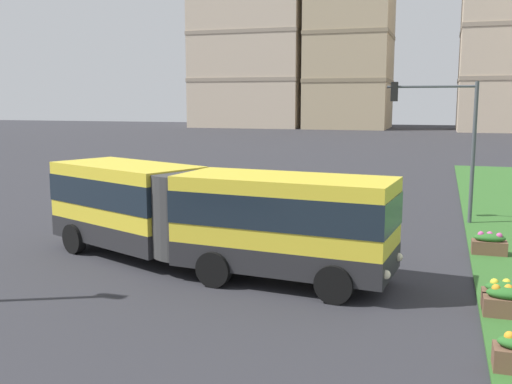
{
  "coord_description": "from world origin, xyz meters",
  "views": [
    {
      "loc": [
        6.54,
        -3.43,
        5.05
      ],
      "look_at": [
        0.98,
        14.15,
        2.2
      ],
      "focal_mm": 41.23,
      "sensor_mm": 36.0,
      "label": 1
    }
  ],
  "objects": [
    {
      "name": "flower_planter_5",
      "position": [
        8.19,
        16.82,
        0.43
      ],
      "size": [
        1.1,
        0.56,
        0.74
      ],
      "color": "brown",
      "rests_on": "grass_median"
    },
    {
      "name": "car_black_sedan",
      "position": [
        -6.04,
        21.16,
        0.75
      ],
      "size": [
        4.48,
        2.18,
        1.58
      ],
      "color": "black",
      "rests_on": "ground"
    },
    {
      "name": "articulated_bus",
      "position": [
        -0.28,
        12.82,
        1.65
      ],
      "size": [
        11.96,
        5.33,
        3.0
      ],
      "color": "yellow",
      "rests_on": "ground"
    },
    {
      "name": "apartment_tower_westcentre",
      "position": [
        -10.62,
        109.65,
        21.07
      ],
      "size": [
        15.15,
        16.57,
        42.1
      ],
      "color": "tan",
      "rests_on": "ground"
    },
    {
      "name": "flower_planter_3",
      "position": [
        8.19,
        10.89,
        0.43
      ],
      "size": [
        1.1,
        0.56,
        0.74
      ],
      "color": "brown",
      "rests_on": "grass_median"
    },
    {
      "name": "flower_planter_4",
      "position": [
        8.19,
        11.35,
        0.43
      ],
      "size": [
        1.1,
        0.56,
        0.74
      ],
      "color": "brown",
      "rests_on": "grass_median"
    },
    {
      "name": "apartment_tower_west",
      "position": [
        -30.0,
        110.66,
        21.96
      ],
      "size": [
        21.77,
        18.04,
        43.88
      ],
      "color": "#C6B299",
      "rests_on": "ground"
    },
    {
      "name": "traffic_light_far_right",
      "position": [
        6.62,
        22.0,
        4.02
      ],
      "size": [
        3.61,
        0.28,
        5.85
      ],
      "color": "#474C51",
      "rests_on": "ground"
    }
  ]
}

